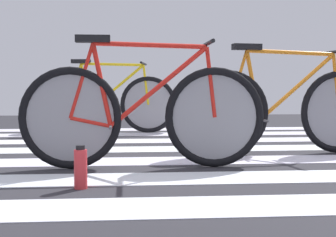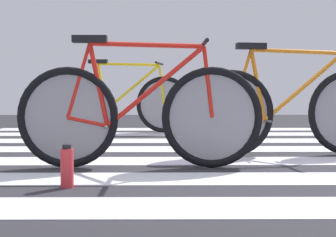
{
  "view_description": "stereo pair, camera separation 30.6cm",
  "coord_description": "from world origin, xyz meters",
  "px_view_note": "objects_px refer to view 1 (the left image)",
  "views": [
    {
      "loc": [
        -0.5,
        -3.74,
        0.59
      ],
      "look_at": [
        -0.16,
        0.13,
        0.35
      ],
      "focal_mm": 54.21,
      "sensor_mm": 36.0,
      "label": 1
    },
    {
      "loc": [
        -0.19,
        -3.74,
        0.59
      ],
      "look_at": [
        -0.16,
        0.13,
        0.35
      ],
      "focal_mm": 54.21,
      "sensor_mm": 36.0,
      "label": 2
    }
  ],
  "objects_px": {
    "bicycle_2_of_3": "(284,109)",
    "bicycle_3_of_3": "(108,102)",
    "bicycle_1_of_3": "(143,114)",
    "water_bottle": "(81,168)"
  },
  "relations": [
    {
      "from": "water_bottle",
      "to": "bicycle_3_of_3",
      "type": "bearing_deg",
      "value": 89.34
    },
    {
      "from": "bicycle_2_of_3",
      "to": "bicycle_3_of_3",
      "type": "xyz_separation_m",
      "value": [
        -1.56,
        2.29,
        0.0
      ]
    },
    {
      "from": "bicycle_2_of_3",
      "to": "water_bottle",
      "type": "relative_size",
      "value": 7.04
    },
    {
      "from": "bicycle_2_of_3",
      "to": "bicycle_3_of_3",
      "type": "distance_m",
      "value": 2.77
    },
    {
      "from": "bicycle_1_of_3",
      "to": "bicycle_3_of_3",
      "type": "bearing_deg",
      "value": 96.47
    },
    {
      "from": "bicycle_1_of_3",
      "to": "bicycle_2_of_3",
      "type": "xyz_separation_m",
      "value": [
        1.23,
        0.63,
        0.0
      ]
    },
    {
      "from": "bicycle_1_of_3",
      "to": "bicycle_3_of_3",
      "type": "xyz_separation_m",
      "value": [
        -0.34,
        2.92,
        0.0
      ]
    },
    {
      "from": "bicycle_1_of_3",
      "to": "water_bottle",
      "type": "xyz_separation_m",
      "value": [
        -0.38,
        -0.71,
        -0.27
      ]
    },
    {
      "from": "bicycle_1_of_3",
      "to": "bicycle_2_of_3",
      "type": "bearing_deg",
      "value": 27.14
    },
    {
      "from": "bicycle_2_of_3",
      "to": "bicycle_3_of_3",
      "type": "bearing_deg",
      "value": 116.28
    }
  ]
}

